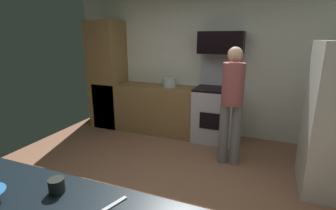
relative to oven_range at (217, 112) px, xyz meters
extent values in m
cube|color=#8B5D44|center=(-0.35, -1.97, -0.53)|extent=(5.20, 4.80, 0.02)
cube|color=silver|center=(-0.35, 0.37, 0.78)|extent=(5.20, 0.12, 2.60)
cube|color=olive|center=(-1.25, 0.01, -0.07)|extent=(2.40, 0.60, 0.90)
cube|color=olive|center=(-2.25, 0.01, 0.53)|extent=(0.60, 0.60, 2.10)
cube|color=#B8B3BE|center=(0.00, -0.01, -0.06)|extent=(0.76, 0.64, 0.92)
cube|color=black|center=(0.00, -0.01, 0.42)|extent=(0.76, 0.64, 0.03)
cube|color=#B8B3BE|center=(0.00, 0.28, 0.72)|extent=(0.76, 0.06, 0.58)
cube|color=black|center=(0.00, -0.34, -0.07)|extent=(0.44, 0.01, 0.28)
cube|color=black|center=(0.00, 0.09, 1.19)|extent=(0.74, 0.38, 0.36)
cylinder|color=slate|center=(0.26, -0.81, -0.07)|extent=(0.14, 0.14, 0.90)
cylinder|color=slate|center=(0.43, -0.81, -0.07)|extent=(0.14, 0.14, 0.90)
cylinder|color=#924949|center=(0.34, -0.81, 0.67)|extent=(0.30, 0.30, 0.57)
sphere|color=tan|center=(0.34, -0.81, 1.07)|extent=(0.20, 0.20, 0.20)
cylinder|color=black|center=(-0.37, -3.25, 0.43)|extent=(0.10, 0.10, 0.09)
cube|color=#B7BABF|center=(0.01, -3.26, 0.39)|extent=(0.10, 0.22, 0.01)
cylinder|color=#B1BBBE|center=(-0.90, 0.01, 0.47)|extent=(0.26, 0.26, 0.17)
camera|label=1|loc=(0.73, -4.22, 1.29)|focal=26.50mm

